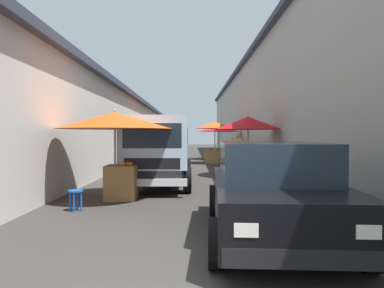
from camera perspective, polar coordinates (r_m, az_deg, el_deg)
ground at (r=16.40m, az=-0.24°, el=-4.06°), size 90.00×90.00×0.00m
building_left_whitewash at (r=19.79m, az=-20.29°, el=2.49°), size 49.80×7.50×3.92m
building_right_concrete at (r=19.82m, az=19.86°, el=5.67°), size 49.80×7.50×6.11m
fruit_stall_mid_lane at (r=8.51m, az=-12.52°, el=2.50°), size 2.78×2.78×2.20m
fruit_stall_near_right at (r=22.53m, az=4.53°, el=1.83°), size 2.85×2.85×2.20m
fruit_stall_far_left at (r=13.21m, az=9.16°, el=2.40°), size 2.52×2.52×2.36m
fruit_stall_far_right at (r=20.16m, az=-3.88°, el=2.17°), size 2.14×2.14×2.43m
fruit_stall_near_left at (r=19.04m, az=3.71°, el=2.13°), size 2.20×2.20×2.40m
hatchback_car at (r=5.49m, az=13.00°, el=-7.23°), size 4.00×2.11×1.45m
delivery_truck at (r=10.04m, az=-5.78°, el=-1.57°), size 4.94×2.01×2.08m
vendor_by_crates at (r=18.95m, az=7.57°, el=-0.40°), size 0.34×0.63×1.67m
vendor_in_shade at (r=14.60m, az=-2.85°, el=-1.21°), size 0.55×0.40×1.56m
parked_scooter at (r=15.00m, az=10.27°, el=-2.87°), size 1.69×0.46×1.14m
plastic_stool at (r=7.54m, az=-18.72°, el=-8.07°), size 0.30×0.30×0.43m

